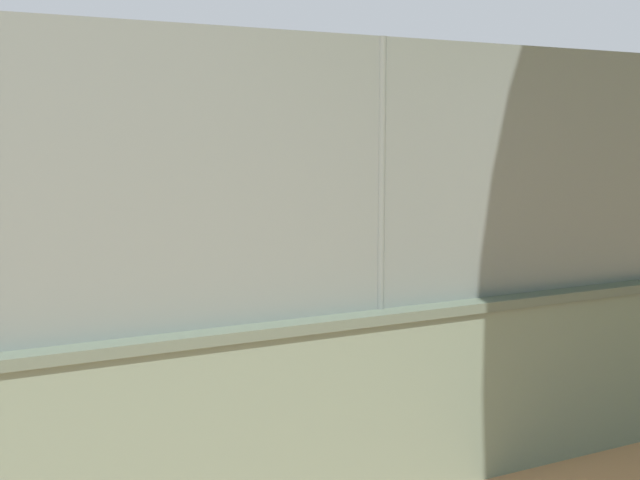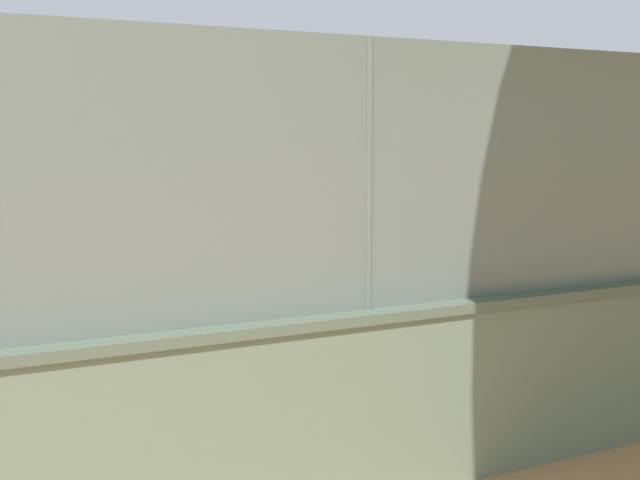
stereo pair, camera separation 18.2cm
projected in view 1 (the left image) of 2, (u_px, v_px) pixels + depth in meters
The scene contains 6 objects.
ground_plane at pixel (161, 254), 19.55m from camera, with size 260.00×260.00×0.00m, color tan.
perimeter_wall at pixel (378, 401), 6.35m from camera, with size 31.73×1.30×1.51m.
fence_panel_on_wall at pixel (381, 175), 6.12m from camera, with size 31.15×0.91×2.08m.
player_near_wall_returning at pixel (100, 220), 18.47m from camera, with size 0.74×1.22×1.58m.
player_foreground_swinging at pixel (455, 225), 16.93m from camera, with size 0.67×0.98×1.66m.
sports_ball at pixel (182, 264), 17.32m from camera, with size 0.22×0.22×0.22m, color yellow.
Camera 1 is at (5.85, 18.84, 2.85)m, focal length 45.05 mm.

